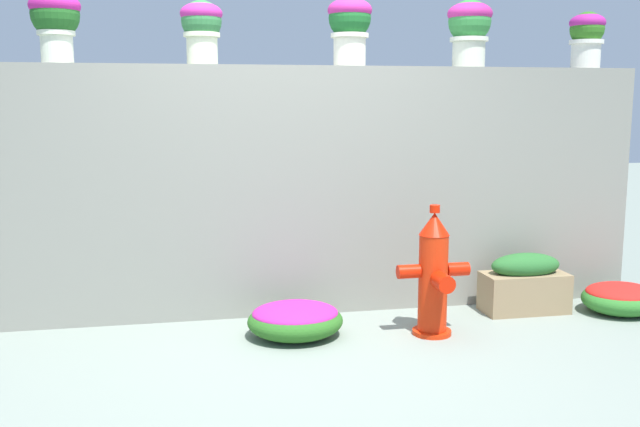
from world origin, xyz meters
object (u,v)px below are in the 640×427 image
(potted_plant_2, at_px, (202,25))
(potted_plant_3, at_px, (350,23))
(planter_box, at_px, (525,284))
(flower_bush_left, at_px, (621,297))
(fire_hydrant, at_px, (434,276))
(potted_plant_5, at_px, (587,35))
(flower_bush_right, at_px, (295,319))
(potted_plant_4, at_px, (470,26))
(potted_plant_1, at_px, (55,17))

(potted_plant_2, distance_m, potted_plant_3, 1.04)
(potted_plant_2, relative_size, planter_box, 0.71)
(flower_bush_left, distance_m, planter_box, 0.71)
(potted_plant_2, distance_m, fire_hydrant, 2.32)
(potted_plant_2, bearing_deg, planter_box, -10.21)
(potted_plant_5, distance_m, fire_hydrant, 2.33)
(flower_bush_left, distance_m, flower_bush_right, 2.43)
(potted_plant_4, bearing_deg, potted_plant_3, -179.43)
(potted_plant_2, height_order, potted_plant_5, potted_plant_2)
(potted_plant_1, distance_m, potted_plant_4, 2.89)
(fire_hydrant, relative_size, flower_bush_left, 1.52)
(potted_plant_5, xyz_separation_m, flower_bush_right, (-2.37, -0.62, -1.92))
(planter_box, bearing_deg, potted_plant_3, 163.32)
(potted_plant_3, distance_m, potted_plant_5, 1.87)
(potted_plant_1, bearing_deg, planter_box, -6.57)
(potted_plant_2, distance_m, flower_bush_left, 3.58)
(flower_bush_left, relative_size, flower_bush_right, 0.90)
(potted_plant_4, bearing_deg, planter_box, -48.76)
(flower_bush_left, bearing_deg, potted_plant_5, 95.41)
(fire_hydrant, bearing_deg, planter_box, 23.35)
(planter_box, bearing_deg, potted_plant_1, 173.43)
(flower_bush_right, xyz_separation_m, planter_box, (1.74, 0.23, 0.09))
(fire_hydrant, relative_size, planter_box, 1.41)
(fire_hydrant, height_order, planter_box, fire_hydrant)
(potted_plant_5, bearing_deg, flower_bush_right, -165.25)
(flower_bush_left, height_order, planter_box, planter_box)
(potted_plant_2, xyz_separation_m, potted_plant_5, (2.91, -0.01, -0.01))
(potted_plant_4, height_order, planter_box, potted_plant_4)
(potted_plant_2, distance_m, potted_plant_4, 1.95)
(potted_plant_5, xyz_separation_m, flower_bush_left, (0.05, -0.56, -1.92))
(potted_plant_2, xyz_separation_m, potted_plant_3, (1.04, -0.04, 0.03))
(potted_plant_4, xyz_separation_m, flower_bush_right, (-1.41, -0.61, -1.96))
(potted_plant_2, bearing_deg, potted_plant_4, -0.87)
(potted_plant_3, xyz_separation_m, potted_plant_5, (1.87, 0.03, -0.05))
(potted_plant_4, relative_size, flower_bush_left, 0.85)
(flower_bush_left, relative_size, planter_box, 0.92)
(potted_plant_1, relative_size, potted_plant_4, 0.97)
(potted_plant_4, distance_m, flower_bush_left, 2.28)
(fire_hydrant, bearing_deg, potted_plant_3, 118.52)
(potted_plant_5, height_order, flower_bush_left, potted_plant_5)
(potted_plant_1, bearing_deg, fire_hydrant, -17.13)
(potted_plant_2, relative_size, potted_plant_5, 1.02)
(potted_plant_3, distance_m, fire_hydrant, 1.88)
(flower_bush_left, height_order, flower_bush_right, flower_bush_right)
(potted_plant_1, xyz_separation_m, potted_plant_5, (3.86, 0.03, -0.04))
(potted_plant_1, distance_m, flower_bush_left, 4.41)
(potted_plant_2, height_order, fire_hydrant, potted_plant_2)
(potted_plant_3, distance_m, potted_plant_4, 0.91)
(planter_box, bearing_deg, potted_plant_2, 169.79)
(flower_bush_right, bearing_deg, potted_plant_3, 50.09)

